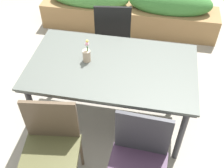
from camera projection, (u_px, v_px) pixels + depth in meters
name	position (u px, v px, depth m)	size (l,w,h in m)	color
ground_plane	(108.00, 110.00, 3.23)	(12.00, 12.00, 0.00)	gray
dining_table	(112.00, 71.00, 2.66)	(1.59, 0.93, 0.77)	#4C514C
chair_far_side	(113.00, 35.00, 3.33)	(0.48, 0.48, 0.99)	black
chair_near_left	(50.00, 146.00, 2.28)	(0.53, 0.53, 0.91)	#474627
chair_near_right	(138.00, 160.00, 2.19)	(0.48, 0.48, 0.91)	#3C273E
flower_vase	(87.00, 54.00, 2.61)	(0.08, 0.08, 0.24)	tan
planter_box	(130.00, 10.00, 4.17)	(2.65, 0.47, 0.71)	olive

